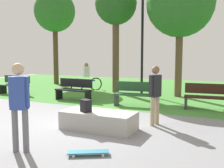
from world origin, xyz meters
TOP-DOWN VIEW (x-y plane):
  - ground_plane at (0.00, 0.00)m, footprint 28.00×28.00m
  - grass_lawn at (0.00, 8.08)m, footprint 26.60×11.84m
  - concrete_ledge at (0.86, -0.27)m, footprint 1.91×0.88m
  - backpack_on_ledge at (0.58, -0.45)m, footprint 0.34×0.32m
  - skater_performing_trick at (0.20, -2.35)m, footprint 0.41×0.29m
  - skater_watching at (2.08, 0.74)m, footprint 0.29×0.41m
  - skateboard_by_ledge at (1.52, -1.96)m, footprint 0.80×0.57m
  - park_bench_center_lawn at (0.69, 3.05)m, footprint 1.64×0.63m
  - park_bench_near_path at (-5.65, 3.39)m, footprint 1.60×0.48m
  - park_bench_far_right at (3.22, 3.51)m, footprint 1.64×0.61m
  - park_bench_near_lamppost at (-2.11, 3.16)m, footprint 1.61×0.51m
  - tree_young_birch at (-1.48, 6.08)m, footprint 2.08×2.08m
  - tree_broad_elm at (1.69, 6.03)m, footprint 3.02×3.02m
  - tree_tall_oak at (-6.65, 8.03)m, footprint 2.62×2.62m
  - lamp_post at (-0.03, 5.91)m, footprint 0.28×0.28m
  - cyclist_on_bicycle at (-3.11, 5.93)m, footprint 1.10×1.52m

SIDE VIEW (x-z plane):
  - ground_plane at x=0.00m, z-range 0.00..0.00m
  - grass_lawn at x=0.00m, z-range 0.00..0.01m
  - skateboard_by_ledge at x=1.52m, z-range 0.02..0.10m
  - concrete_ledge at x=0.86m, z-range 0.00..0.47m
  - park_bench_center_lawn at x=0.69m, z-range 0.03..0.94m
  - park_bench_near_path at x=-5.65m, z-range 0.03..0.94m
  - park_bench_far_right at x=3.22m, z-range 0.03..0.94m
  - park_bench_near_lamppost at x=-2.11m, z-range 0.03..0.94m
  - backpack_on_ledge at x=0.58m, z-range 0.47..0.79m
  - cyclist_on_bicycle at x=-3.11m, z-range -0.13..1.39m
  - skater_watching at x=2.08m, z-range 0.13..1.77m
  - skater_performing_trick at x=0.20m, z-range 0.16..1.94m
  - lamp_post at x=-0.03m, z-range 0.47..5.39m
  - tree_broad_elm at x=1.69m, z-range 1.32..7.05m
  - tree_young_birch at x=-1.48m, z-range 1.59..7.07m
  - tree_tall_oak at x=-6.65m, z-range 1.63..7.63m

